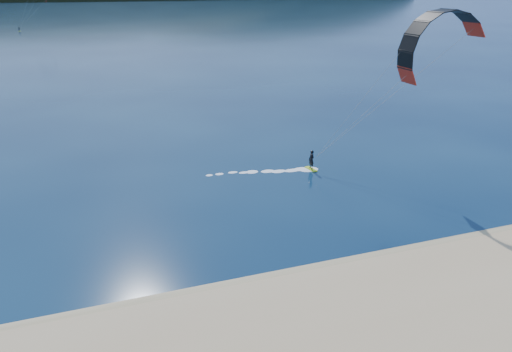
{
  "coord_description": "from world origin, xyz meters",
  "views": [
    {
      "loc": [
        -6.2,
        -18.45,
        17.04
      ],
      "look_at": [
        3.68,
        10.0,
        5.0
      ],
      "focal_mm": 33.5,
      "sensor_mm": 36.0,
      "label": 1
    }
  ],
  "objects": [
    {
      "name": "kitesurfer_near",
      "position": [
        23.83,
        18.03,
        10.82
      ],
      "size": [
        25.87,
        6.86,
        16.1
      ],
      "color": "#ACD318",
      "rests_on": "ground"
    },
    {
      "name": "ground",
      "position": [
        0.0,
        0.0,
        0.0
      ],
      "size": [
        1800.0,
        1800.0,
        0.0
      ],
      "primitive_type": "plane",
      "color": "#071833",
      "rests_on": "ground"
    },
    {
      "name": "wet_sand",
      "position": [
        0.0,
        4.5,
        0.05
      ],
      "size": [
        220.0,
        2.5,
        0.1
      ],
      "color": "#928055",
      "rests_on": "ground"
    }
  ]
}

